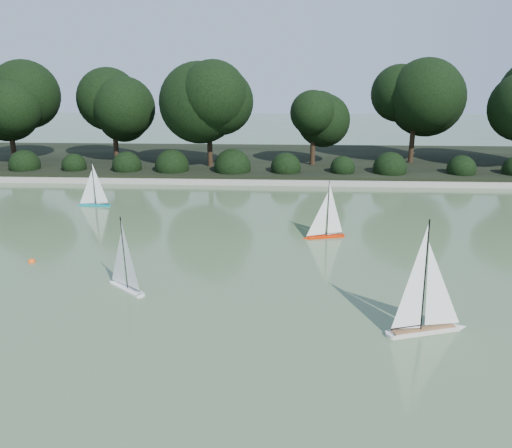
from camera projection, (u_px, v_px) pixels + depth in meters
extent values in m
plane|color=#3C5432|center=(291.00, 293.00, 9.04)|extent=(80.00, 80.00, 0.00)
cube|color=gray|center=(287.00, 182.00, 17.60)|extent=(40.00, 0.35, 0.18)
cube|color=black|center=(287.00, 161.00, 21.40)|extent=(40.00, 8.00, 0.30)
cylinder|color=black|center=(14.00, 151.00, 20.06)|extent=(0.20, 0.20, 1.51)
sphere|color=black|center=(7.00, 105.00, 19.53)|extent=(2.38, 2.38, 2.38)
cylinder|color=black|center=(116.00, 152.00, 20.45)|extent=(0.20, 0.20, 1.37)
sphere|color=black|center=(113.00, 110.00, 19.96)|extent=(2.24, 2.24, 2.24)
cylinder|color=black|center=(210.00, 153.00, 19.35)|extent=(0.20, 0.20, 1.66)
sphere|color=black|center=(209.00, 99.00, 18.75)|extent=(2.66, 2.66, 2.66)
cylinder|color=black|center=(312.00, 156.00, 19.68)|extent=(0.20, 0.20, 1.26)
sphere|color=black|center=(314.00, 116.00, 19.22)|extent=(2.10, 2.10, 2.10)
cylinder|color=black|center=(411.00, 149.00, 20.08)|extent=(0.20, 0.20, 1.73)
sphere|color=black|center=(416.00, 94.00, 19.45)|extent=(2.80, 2.80, 2.80)
sphere|color=black|center=(23.00, 165.00, 18.86)|extent=(1.10, 1.10, 1.10)
sphere|color=black|center=(75.00, 166.00, 18.76)|extent=(1.10, 1.10, 1.10)
sphere|color=black|center=(127.00, 166.00, 18.66)|extent=(1.10, 1.10, 1.10)
sphere|color=black|center=(180.00, 167.00, 18.56)|extent=(1.10, 1.10, 1.10)
sphere|color=black|center=(233.00, 167.00, 18.46)|extent=(1.10, 1.10, 1.10)
sphere|color=black|center=(287.00, 168.00, 18.35)|extent=(1.10, 1.10, 1.10)
sphere|color=black|center=(342.00, 168.00, 18.25)|extent=(1.10, 1.10, 1.10)
sphere|color=black|center=(397.00, 169.00, 18.15)|extent=(1.10, 1.10, 1.10)
sphere|color=black|center=(453.00, 169.00, 18.05)|extent=(1.10, 1.10, 1.10)
sphere|color=black|center=(510.00, 170.00, 17.95)|extent=(1.10, 1.10, 1.10)
cube|color=silver|center=(127.00, 287.00, 9.18)|extent=(0.79, 0.70, 0.09)
cone|color=silver|center=(111.00, 280.00, 9.51)|extent=(0.25, 0.25, 0.18)
cylinder|color=silver|center=(141.00, 294.00, 8.89)|extent=(0.15, 0.15, 0.09)
cylinder|color=black|center=(125.00, 251.00, 8.94)|extent=(0.02, 0.02, 1.37)
cylinder|color=black|center=(134.00, 286.00, 9.00)|extent=(0.32, 0.27, 0.01)
cube|color=beige|center=(424.00, 329.00, 7.68)|extent=(1.14, 0.54, 0.11)
cone|color=beige|center=(461.00, 324.00, 7.83)|extent=(0.28, 0.28, 0.23)
cylinder|color=beige|center=(391.00, 333.00, 7.55)|extent=(0.17, 0.17, 0.11)
cube|color=olive|center=(424.00, 325.00, 7.67)|extent=(1.04, 0.46, 0.01)
cylinder|color=black|center=(427.00, 273.00, 7.40)|extent=(0.03, 0.03, 1.75)
cylinder|color=black|center=(407.00, 324.00, 7.58)|extent=(0.50, 0.17, 0.02)
cube|color=red|center=(325.00, 236.00, 12.07)|extent=(0.89, 0.39, 0.09)
cone|color=red|center=(305.00, 237.00, 11.97)|extent=(0.21, 0.21, 0.17)
cylinder|color=red|center=(342.00, 234.00, 12.15)|extent=(0.13, 0.13, 0.09)
cylinder|color=black|center=(328.00, 207.00, 11.86)|extent=(0.02, 0.02, 1.35)
cylinder|color=black|center=(335.00, 231.00, 12.08)|extent=(0.39, 0.12, 0.01)
cube|color=#078189|center=(95.00, 204.00, 14.88)|extent=(0.85, 0.21, 0.08)
cone|color=#078189|center=(79.00, 204.00, 14.93)|extent=(0.18, 0.18, 0.17)
cylinder|color=#078189|center=(109.00, 205.00, 14.84)|extent=(0.11, 0.11, 0.08)
cylinder|color=black|center=(94.00, 182.00, 14.67)|extent=(0.02, 0.02, 1.31)
cylinder|color=black|center=(102.00, 202.00, 14.83)|extent=(0.39, 0.03, 0.01)
sphere|color=#F64E0C|center=(32.00, 262.00, 10.52)|extent=(0.15, 0.15, 0.15)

